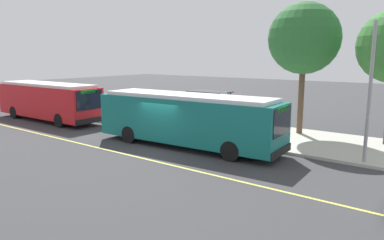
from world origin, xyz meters
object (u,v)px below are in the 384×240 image
object	(u,v)px
transit_bus_main	(187,118)
pedestrian_commuter	(171,113)
transit_bus_second	(48,100)
route_sign_post	(224,107)
waiting_bench	(210,119)

from	to	relation	value
transit_bus_main	pedestrian_commuter	distance (m)	4.98
transit_bus_second	pedestrian_commuter	xyz separation A→B (m)	(10.03, 3.13, -0.50)
transit_bus_main	transit_bus_second	world-z (taller)	same
transit_bus_second	route_sign_post	xyz separation A→B (m)	(14.48, 2.78, 0.34)
transit_bus_second	pedestrian_commuter	distance (m)	10.52
transit_bus_second	waiting_bench	size ratio (longest dim) A/B	6.53
transit_bus_main	transit_bus_second	xyz separation A→B (m)	(-13.86, 0.02, -0.00)
transit_bus_main	waiting_bench	size ratio (longest dim) A/B	6.94
transit_bus_main	waiting_bench	world-z (taller)	transit_bus_main
waiting_bench	transit_bus_main	bearing A→B (deg)	-69.33
transit_bus_main	transit_bus_second	size ratio (longest dim) A/B	1.06
pedestrian_commuter	transit_bus_main	bearing A→B (deg)	-39.46
route_sign_post	transit_bus_second	bearing A→B (deg)	-169.13
transit_bus_main	waiting_bench	xyz separation A→B (m)	(-1.92, 5.10, -0.98)
waiting_bench	route_sign_post	size ratio (longest dim) A/B	0.57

